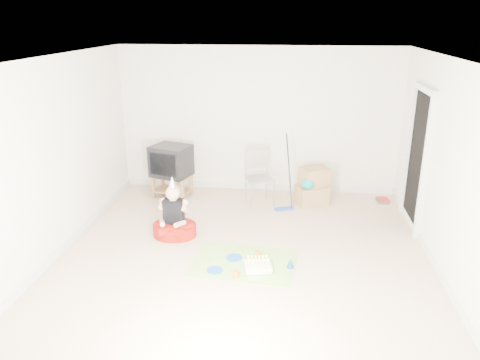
# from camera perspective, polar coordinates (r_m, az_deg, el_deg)

# --- Properties ---
(ground) EXTENTS (5.00, 5.00, 0.00)m
(ground) POSITION_cam_1_polar(r_m,az_deg,el_deg) (6.52, 0.49, -8.68)
(ground) COLOR beige
(ground) RESTS_ON ground
(doorway_recess) EXTENTS (0.02, 0.90, 2.05)m
(doorway_recess) POSITION_cam_1_polar(r_m,az_deg,el_deg) (7.47, 20.83, 2.20)
(doorway_recess) COLOR black
(doorway_recess) RESTS_ON ground
(tv_stand) EXTENTS (0.72, 0.54, 0.40)m
(tv_stand) POSITION_cam_1_polar(r_m,az_deg,el_deg) (8.41, -8.25, -0.47)
(tv_stand) COLOR olive
(tv_stand) RESTS_ON ground
(crt_tv) EXTENTS (0.77, 0.70, 0.55)m
(crt_tv) POSITION_cam_1_polar(r_m,az_deg,el_deg) (8.28, -8.40, 2.33)
(crt_tv) COLOR black
(crt_tv) RESTS_ON tv_stand
(folding_chair) EXTENTS (0.55, 0.54, 0.95)m
(folding_chair) POSITION_cam_1_polar(r_m,az_deg,el_deg) (7.92, 2.40, 0.17)
(folding_chair) COLOR #99989E
(folding_chair) RESTS_ON ground
(cardboard_boxes) EXTENTS (0.62, 0.58, 0.64)m
(cardboard_boxes) POSITION_cam_1_polar(r_m,az_deg,el_deg) (8.08, 8.84, -0.85)
(cardboard_boxes) COLOR tan
(cardboard_boxes) RESTS_ON ground
(floor_mop) EXTENTS (0.32, 0.39, 1.23)m
(floor_mop) POSITION_cam_1_polar(r_m,az_deg,el_deg) (7.78, 5.42, -1.86)
(floor_mop) COLOR #2247AC
(floor_mop) RESTS_ON ground
(book_pile) EXTENTS (0.22, 0.27, 0.06)m
(book_pile) POSITION_cam_1_polar(r_m,az_deg,el_deg) (8.54, 17.02, -2.38)
(book_pile) COLOR #267448
(book_pile) RESTS_ON ground
(seated_woman) EXTENTS (0.66, 0.66, 0.92)m
(seated_woman) POSITION_cam_1_polar(r_m,az_deg,el_deg) (6.95, -8.02, -5.18)
(seated_woman) COLOR #9D180E
(seated_woman) RESTS_ON ground
(party_mat) EXTENTS (1.43, 1.10, 0.01)m
(party_mat) POSITION_cam_1_polar(r_m,az_deg,el_deg) (6.24, 0.48, -10.05)
(party_mat) COLOR #E02F6E
(party_mat) RESTS_ON ground
(birthday_cake) EXTENTS (0.38, 0.33, 0.15)m
(birthday_cake) POSITION_cam_1_polar(r_m,az_deg,el_deg) (6.05, 2.18, -10.58)
(birthday_cake) COLOR white
(birthday_cake) RESTS_ON party_mat
(blue_plate_near) EXTENTS (0.27, 0.27, 0.01)m
(blue_plate_near) POSITION_cam_1_polar(r_m,az_deg,el_deg) (6.34, -0.73, -9.44)
(blue_plate_near) COLOR #165FB5
(blue_plate_near) RESTS_ON party_mat
(blue_plate_far) EXTENTS (0.28, 0.28, 0.01)m
(blue_plate_far) POSITION_cam_1_polar(r_m,az_deg,el_deg) (6.06, -3.10, -10.93)
(blue_plate_far) COLOR #165FB5
(blue_plate_far) RESTS_ON party_mat
(orange_cup_near) EXTENTS (0.09, 0.09, 0.08)m
(orange_cup_near) POSITION_cam_1_polar(r_m,az_deg,el_deg) (6.36, 2.16, -9.00)
(orange_cup_near) COLOR orange
(orange_cup_near) RESTS_ON party_mat
(orange_cup_far) EXTENTS (0.10, 0.10, 0.09)m
(orange_cup_far) POSITION_cam_1_polar(r_m,az_deg,el_deg) (5.90, -0.54, -11.39)
(orange_cup_far) COLOR orange
(orange_cup_far) RESTS_ON party_mat
(blue_party_hat) EXTENTS (0.11, 0.11, 0.14)m
(blue_party_hat) POSITION_cam_1_polar(r_m,az_deg,el_deg) (6.13, 6.16, -10.00)
(blue_party_hat) COLOR #1846AD
(blue_party_hat) RESTS_ON party_mat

